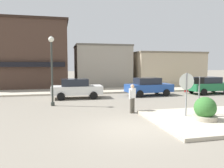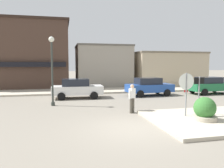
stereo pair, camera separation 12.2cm
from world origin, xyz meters
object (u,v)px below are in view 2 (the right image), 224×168
one_way_sign (199,92)px  lamp_post (52,61)px  stop_sign (186,89)px  pedestrian_crossing_near (132,98)px  parked_car_nearest (77,88)px  planter (205,111)px  parked_car_second (149,86)px  parked_car_third (210,85)px

one_way_sign → lamp_post: (-7.43, 4.89, 1.63)m
stop_sign → pedestrian_crossing_near: 2.94m
stop_sign → one_way_sign: (0.84, 0.17, -0.19)m
parked_car_nearest → pedestrian_crossing_near: (2.66, -6.08, 0.06)m
planter → lamp_post: (-7.01, 5.99, 2.40)m
lamp_post → pedestrian_crossing_near: 5.84m
parked_car_second → parked_car_third: (5.86, -0.20, 0.00)m
parked_car_second → parked_car_third: 5.86m
lamp_post → pedestrian_crossing_near: size_ratio=2.82×
one_way_sign → pedestrian_crossing_near: size_ratio=1.30×
stop_sign → parked_car_second: size_ratio=0.56×
one_way_sign → parked_car_third: size_ratio=0.51×
lamp_post → parked_car_third: (13.82, 2.78, -2.15)m
stop_sign → parked_car_nearest: size_ratio=0.57×
stop_sign → one_way_sign: stop_sign is taller
pedestrian_crossing_near → stop_sign: bearing=-40.3°
lamp_post → pedestrian_crossing_near: (4.41, -3.20, -2.09)m
one_way_sign → planter: 1.41m
parked_car_nearest → parked_car_second: size_ratio=0.98×
pedestrian_crossing_near → parked_car_nearest: bearing=113.7°
one_way_sign → pedestrian_crossing_near: one_way_sign is taller
planter → pedestrian_crossing_near: size_ratio=0.76×
parked_car_second → pedestrian_crossing_near: (-3.55, -6.19, 0.06)m
parked_car_third → parked_car_nearest: bearing=179.6°
stop_sign → parked_car_third: bearing=47.3°
one_way_sign → parked_car_nearest: one_way_sign is taller
planter → parked_car_second: size_ratio=0.30×
planter → lamp_post: lamp_post is taller
lamp_post → parked_car_second: size_ratio=1.10×
pedestrian_crossing_near → parked_car_third: bearing=32.5°
stop_sign → parked_car_second: 8.19m
lamp_post → parked_car_second: (7.96, 2.98, -2.15)m
one_way_sign → parked_car_third: (6.39, 7.67, -0.52)m
lamp_post → parked_car_second: lamp_post is taller
stop_sign → parked_car_third: 10.69m
stop_sign → lamp_post: size_ratio=0.51×
planter → one_way_sign: bearing=68.8°
parked_car_nearest → parked_car_third: bearing=-0.4°
stop_sign → parked_car_second: (1.37, 8.04, -0.71)m
one_way_sign → parked_car_nearest: (-5.69, 7.76, -0.52)m
parked_car_second → parked_car_third: same height
one_way_sign → planter: size_ratio=1.71×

